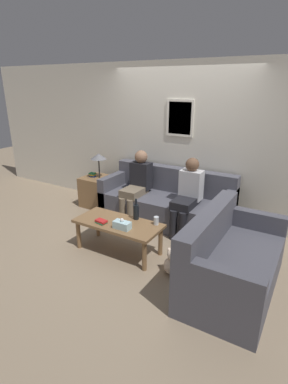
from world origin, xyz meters
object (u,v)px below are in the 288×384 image
at_px(couch_side, 230,263).
at_px(coffee_table, 118,226).
at_px(couch_main, 166,204).
at_px(wine_bottle, 136,211).
at_px(teddy_bear, 172,263).
at_px(drinking_glass, 156,221).
at_px(person_right, 188,193).
at_px(person_left, 137,183).

bearing_deg(couch_side, coffee_table, 89.94).
bearing_deg(couch_side, couch_main, 49.43).
relative_size(wine_bottle, teddy_bear, 0.87).
height_order(couch_main, drinking_glass, couch_main).
distance_m(wine_bottle, person_right, 0.93).
relative_size(couch_side, person_left, 1.34).
height_order(couch_main, teddy_bear, couch_main).
bearing_deg(coffee_table, person_left, 108.70).
relative_size(couch_main, couch_side, 1.38).
xyz_separation_m(wine_bottle, teddy_bear, (0.72, -0.31, -0.42)).
bearing_deg(coffee_table, couch_main, 84.00).
relative_size(coffee_table, wine_bottle, 4.04).
relative_size(couch_main, drinking_glass, 19.64).
bearing_deg(wine_bottle, person_right, 63.23).
distance_m(couch_side, coffee_table, 1.56).
height_order(drinking_glass, person_left, person_left).
height_order(wine_bottle, person_right, person_right).
bearing_deg(person_right, couch_main, 157.87).
bearing_deg(person_left, couch_side, -29.35).
xyz_separation_m(person_left, teddy_bear, (1.24, -1.17, -0.51)).
relative_size(couch_main, person_left, 1.85).
relative_size(couch_side, drinking_glass, 14.22).
xyz_separation_m(couch_side, wine_bottle, (-1.40, 0.21, 0.24)).
distance_m(drinking_glass, teddy_bear, 0.61).
bearing_deg(person_left, drinking_glass, -45.92).
height_order(person_left, person_right, person_left).
distance_m(coffee_table, person_left, 1.17).
xyz_separation_m(coffee_table, person_right, (0.57, 1.04, 0.26)).
bearing_deg(person_right, person_left, 177.60).
distance_m(couch_main, person_left, 0.61).
height_order(couch_side, drinking_glass, couch_side).
bearing_deg(wine_bottle, couch_side, -8.70).
relative_size(couch_main, teddy_bear, 6.36).
distance_m(couch_main, couch_side, 1.88).
bearing_deg(person_left, teddy_bear, -43.31).
distance_m(wine_bottle, teddy_bear, 0.89).
xyz_separation_m(wine_bottle, drinking_glass, (0.33, -0.01, -0.06)).
height_order(coffee_table, wine_bottle, wine_bottle).
relative_size(couch_side, teddy_bear, 4.60).
height_order(coffee_table, person_left, person_left).
distance_m(couch_side, teddy_bear, 0.70).
distance_m(coffee_table, person_right, 1.21).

